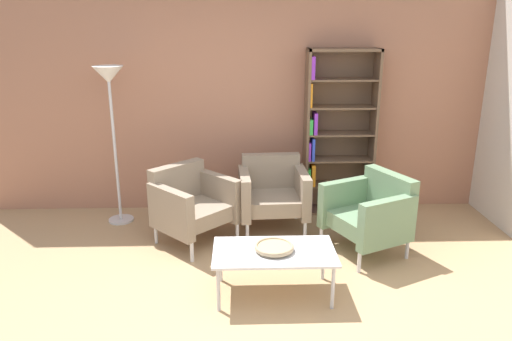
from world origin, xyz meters
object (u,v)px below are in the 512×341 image
Objects in this scene: decorative_bowl at (274,247)px; armchair_spare_guest at (273,192)px; armchair_near_window at (192,203)px; coffee_table_low at (274,254)px; armchair_corner_red at (371,212)px; floor_lamp_torchiere at (110,94)px; bookshelf_tall at (335,134)px.

armchair_spare_guest is (0.08, 1.36, -0.02)m from decorative_bowl.
armchair_near_window is at bearing -162.97° from armchair_spare_guest.
decorative_bowl is at bearing 126.87° from coffee_table_low.
decorative_bowl is 0.35× the size of armchair_corner_red.
armchair_near_window is 0.54× the size of floor_lamp_torchiere.
coffee_table_low is at bearing -98.35° from armchair_near_window.
floor_lamp_torchiere reaches higher than armchair_near_window.
floor_lamp_torchiere reaches higher than armchair_spare_guest.
floor_lamp_torchiere is at bearing 169.26° from armchair_spare_guest.
armchair_spare_guest is at bearing -148.93° from armchair_corner_red.
armchair_near_window is 1.46m from floor_lamp_torchiere.
decorative_bowl is 0.18× the size of floor_lamp_torchiere.
armchair_near_window reaches higher than decorative_bowl.
armchair_near_window is 0.90m from armchair_spare_guest.
armchair_spare_guest is 2.02m from floor_lamp_torchiere.
coffee_table_low is 1.09× the size of armchair_corner_red.
armchair_near_window is at bearing -153.41° from bookshelf_tall.
coffee_table_low is 0.57× the size of floor_lamp_torchiere.
armchair_near_window is at bearing 126.06° from decorative_bowl.
armchair_near_window reaches higher than coffee_table_low.
bookshelf_tall is at bearing 162.97° from armchair_corner_red.
coffee_table_low is 1.31m from armchair_near_window.
floor_lamp_torchiere is (-1.72, 0.24, 1.03)m from armchair_spare_guest.
armchair_near_window is 1.03× the size of armchair_corner_red.
bookshelf_tall is 2.07× the size of armchair_corner_red.
coffee_table_low is at bearing -96.04° from armchair_spare_guest.
decorative_bowl is (-0.83, -1.86, -0.50)m from bookshelf_tall.
armchair_near_window is at bearing -32.18° from floor_lamp_torchiere.
coffee_table_low is at bearing -44.39° from floor_lamp_torchiere.
decorative_bowl is at bearing -78.04° from armchair_corner_red.
armchair_corner_red is 1.18× the size of armchair_spare_guest.
armchair_corner_red is (0.99, 0.76, -0.02)m from decorative_bowl.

